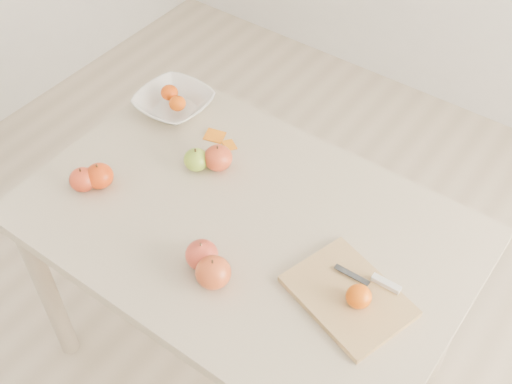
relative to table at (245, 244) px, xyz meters
The scene contains 16 objects.
ground 0.65m from the table, ahead, with size 3.50×3.50×0.00m, color #C6B293.
table is the anchor object (origin of this frame).
cutting_board 0.37m from the table, ahead, with size 0.29×0.21×0.02m, color tan.
board_tangerine 0.41m from the table, ahead, with size 0.06×0.06×0.05m, color #C75D07.
fruit_bowl 0.53m from the table, 152.52° to the left, with size 0.23×0.23×0.06m, color white.
bowl_tangerine_near 0.57m from the table, 152.80° to the left, with size 0.05×0.05×0.05m, color #E03C07.
bowl_tangerine_far 0.51m from the table, 152.45° to the left, with size 0.05×0.05×0.05m, color #D23E07.
orange_peel_a 0.36m from the table, 142.29° to the left, with size 0.06×0.04×0.00m, color orange.
orange_peel_b 0.32m from the table, 135.98° to the left, with size 0.04×0.04×0.00m, color orange.
paring_knife 0.42m from the table, ahead, with size 0.17×0.05×0.01m.
apple_green 0.28m from the table, 161.35° to the left, with size 0.07×0.07×0.07m, color #669721.
apple_red_d 0.49m from the table, 158.82° to the right, with size 0.07×0.07×0.07m, color #A10B04.
apple_red_b 0.45m from the table, 161.95° to the right, with size 0.08×0.08×0.07m, color #9A0903.
apple_red_a 0.26m from the table, 147.39° to the left, with size 0.08×0.08×0.07m, color #9E090F.
apple_red_c 0.23m from the table, 90.14° to the right, with size 0.08×0.08×0.08m, color maroon.
apple_red_e 0.25m from the table, 74.27° to the right, with size 0.09×0.09×0.08m, color maroon.
Camera 1 is at (0.69, -0.89, 2.06)m, focal length 45.00 mm.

